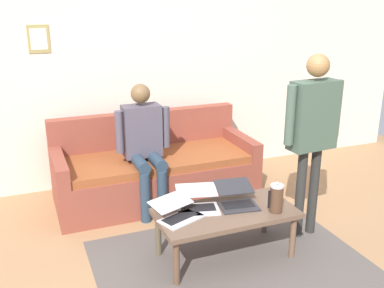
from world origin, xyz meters
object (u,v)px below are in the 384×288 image
object	(u,v)px
couch	(154,171)
laptop_right	(178,213)
laptop_left	(237,199)
person_seated	(144,141)
coffee_table	(226,216)
french_press	(276,198)
laptop_center	(198,203)
person_standing	(313,124)

from	to	relation	value
couch	laptop_right	distance (m)	1.32
couch	laptop_left	bearing A→B (deg)	105.13
person_seated	coffee_table	bearing A→B (deg)	108.03
person_seated	french_press	bearing A→B (deg)	120.05
person_seated	couch	bearing A→B (deg)	-125.65
laptop_center	french_press	size ratio (longest dim) A/B	1.63
laptop_left	laptop_center	size ratio (longest dim) A/B	0.97
laptop_left	person_seated	xyz separation A→B (m)	(0.50, -1.03, 0.26)
person_standing	person_seated	world-z (taller)	person_standing
laptop_left	coffee_table	bearing A→B (deg)	30.43
french_press	person_seated	bearing A→B (deg)	-59.95
laptop_right	coffee_table	bearing A→B (deg)	174.22
coffee_table	person_standing	size ratio (longest dim) A/B	0.70
laptop_center	person_standing	xyz separation A→B (m)	(-1.03, 0.07, 0.59)
couch	coffee_table	bearing A→B (deg)	98.48
french_press	laptop_right	bearing A→B (deg)	-14.28
laptop_right	person_standing	world-z (taller)	person_standing
laptop_center	person_seated	bearing A→B (deg)	-80.08
couch	laptop_right	world-z (taller)	couch
couch	coffee_table	size ratio (longest dim) A/B	1.82
laptop_left	french_press	xyz separation A→B (m)	(-0.23, 0.24, 0.07)
person_seated	laptop_left	bearing A→B (deg)	115.99
laptop_center	laptop_right	bearing A→B (deg)	25.05
couch	person_seated	xyz separation A→B (m)	(0.16, 0.23, 0.42)
coffee_table	couch	bearing A→B (deg)	-81.52
laptop_right	french_press	bearing A→B (deg)	165.72
coffee_table	laptop_center	size ratio (longest dim) A/B	2.66
coffee_table	laptop_left	world-z (taller)	laptop_left
person_standing	person_seated	distance (m)	1.62
couch	coffee_table	world-z (taller)	couch
person_standing	laptop_left	bearing A→B (deg)	-1.27
laptop_center	french_press	xyz separation A→B (m)	(-0.56, 0.30, 0.07)
laptop_center	person_standing	bearing A→B (deg)	175.90
laptop_right	french_press	xyz separation A→B (m)	(-0.78, 0.20, 0.08)
couch	french_press	distance (m)	1.62
person_standing	coffee_table	bearing A→B (deg)	4.57
coffee_table	laptop_right	distance (m)	0.42
couch	person_standing	xyz separation A→B (m)	(-1.04, 1.27, 0.75)
coffee_table	laptop_right	size ratio (longest dim) A/B	2.64
laptop_left	person_seated	world-z (taller)	person_seated
couch	person_standing	size ratio (longest dim) A/B	1.27
coffee_table	french_press	xyz separation A→B (m)	(-0.37, 0.16, 0.17)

